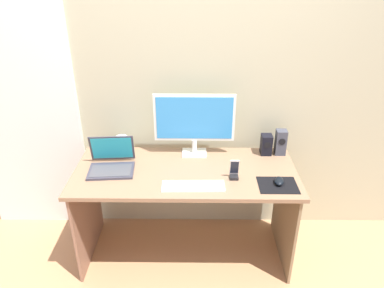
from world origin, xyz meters
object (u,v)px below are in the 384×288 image
(mouse, at_px, (279,181))
(phone_in_dock, at_px, (234,172))
(speaker_near_monitor, at_px, (266,145))
(laptop, at_px, (112,163))
(monitor, at_px, (194,121))
(fishbowl, at_px, (122,145))
(keyboard_external, at_px, (193,186))
(speaker_right, at_px, (281,142))

(mouse, relative_size, phone_in_dock, 0.73)
(speaker_near_monitor, distance_m, laptop, 1.12)
(monitor, bearing_deg, fishbowl, -179.77)
(monitor, xyz_separation_m, laptop, (-0.57, -0.22, -0.22))
(monitor, height_order, keyboard_external, monitor)
(speaker_right, distance_m, laptop, 1.23)
(speaker_near_monitor, bearing_deg, speaker_right, 0.05)
(keyboard_external, distance_m, mouse, 0.56)
(speaker_right, height_order, speaker_near_monitor, speaker_right)
(keyboard_external, relative_size, mouse, 4.01)
(monitor, bearing_deg, phone_in_dock, -51.40)
(speaker_near_monitor, bearing_deg, monitor, -179.19)
(phone_in_dock, bearing_deg, speaker_right, 42.56)
(phone_in_dock, bearing_deg, speaker_near_monitor, 51.96)
(speaker_right, height_order, mouse, speaker_right)
(mouse, bearing_deg, speaker_right, 89.59)
(monitor, bearing_deg, speaker_right, 0.68)
(laptop, height_order, mouse, laptop)
(laptop, relative_size, fishbowl, 2.07)
(phone_in_dock, bearing_deg, mouse, -13.38)
(phone_in_dock, bearing_deg, fishbowl, 157.58)
(speaker_near_monitor, height_order, keyboard_external, speaker_near_monitor)
(laptop, relative_size, mouse, 3.25)
(monitor, height_order, phone_in_dock, monitor)
(laptop, distance_m, phone_in_dock, 0.84)
(speaker_right, xyz_separation_m, fishbowl, (-1.17, -0.01, -0.02))
(speaker_right, xyz_separation_m, keyboard_external, (-0.64, -0.45, -0.09))
(laptop, relative_size, phone_in_dock, 2.36)
(speaker_right, relative_size, speaker_near_monitor, 1.26)
(monitor, distance_m, phone_in_dock, 0.48)
(laptop, distance_m, keyboard_external, 0.61)
(fishbowl, xyz_separation_m, phone_in_dock, (0.80, -0.33, -0.03))
(speaker_right, xyz_separation_m, mouse, (-0.09, -0.41, -0.07))
(monitor, relative_size, keyboard_external, 1.44)
(speaker_near_monitor, xyz_separation_m, fishbowl, (-1.07, -0.01, -0.00))
(speaker_right, relative_size, keyboard_external, 0.48)
(speaker_right, bearing_deg, monitor, -179.32)
(keyboard_external, bearing_deg, monitor, 88.11)
(speaker_near_monitor, relative_size, keyboard_external, 0.38)
(keyboard_external, bearing_deg, mouse, 2.99)
(monitor, relative_size, speaker_right, 3.03)
(speaker_right, relative_size, phone_in_dock, 1.39)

